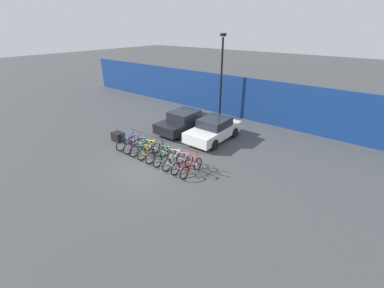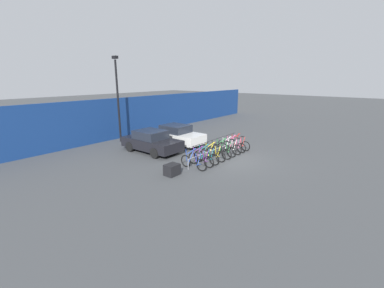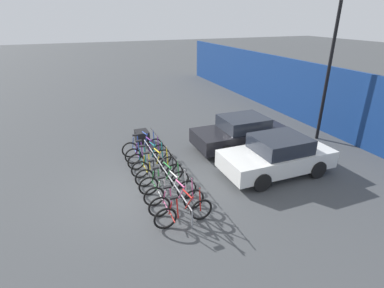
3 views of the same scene
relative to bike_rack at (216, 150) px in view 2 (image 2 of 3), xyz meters
name	(u,v)px [view 2 (image 2 of 3)]	position (x,y,z in m)	size (l,w,h in m)	color
ground_plane	(228,159)	(0.20, -0.68, -0.50)	(120.00, 120.00, 0.00)	#424447
hoarding_wall	(126,117)	(0.20, 8.82, 1.06)	(36.00, 0.16, 3.13)	navy
bike_rack	(216,150)	(0.00, 0.00, 0.00)	(5.31, 0.04, 0.57)	gray
bicycle_blue	(193,162)	(-2.38, -0.15, -0.12)	(0.68, 1.71, 1.05)	black
bicycle_purple	(201,159)	(-1.75, -0.15, -0.12)	(0.68, 1.71, 1.05)	black
bicycle_teal	(206,157)	(-1.23, -0.15, -0.12)	(0.68, 1.71, 1.05)	black
bicycle_yellow	(213,154)	(-0.58, -0.15, -0.12)	(0.68, 1.71, 1.05)	black
bicycle_black	(219,152)	(0.05, -0.15, -0.12)	(0.68, 1.71, 1.05)	black
bicycle_green	(224,150)	(0.61, -0.15, -0.12)	(0.68, 1.71, 1.05)	black
bicycle_white	(229,148)	(1.25, -0.15, -0.12)	(0.68, 1.71, 1.05)	black
bicycle_pink	(234,146)	(1.82, -0.15, -0.12)	(0.68, 1.71, 1.05)	black
bicycle_red	(238,144)	(2.38, -0.15, -0.12)	(0.68, 1.71, 1.05)	black
car_black	(152,141)	(-1.55, 3.95, 0.19)	(1.91, 4.02, 1.40)	black
car_white	(177,135)	(0.88, 4.00, 0.19)	(1.91, 4.01, 1.40)	silver
lamp_post	(118,95)	(-1.13, 7.82, 2.91)	(0.24, 0.44, 6.11)	black
cargo_crate	(172,170)	(-3.72, 0.13, -0.23)	(0.70, 0.56, 0.55)	black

